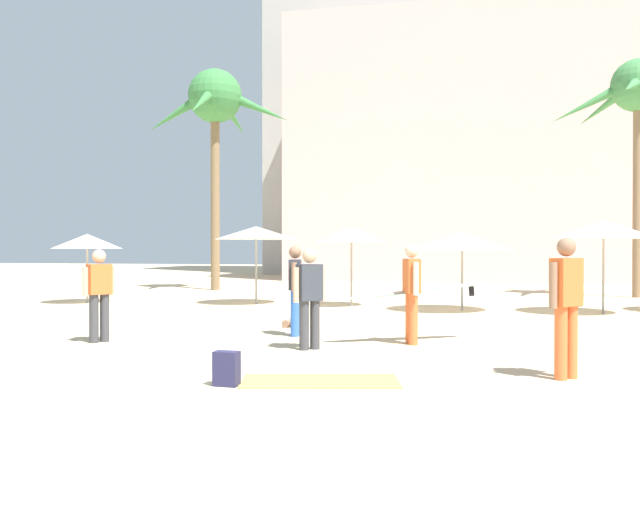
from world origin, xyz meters
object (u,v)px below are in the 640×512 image
cafe_umbrella_3 (351,235)px  beach_towel (320,381)px  cafe_umbrella_0 (87,241)px  person_mid_left (309,294)px  cafe_umbrella_1 (256,233)px  person_far_right (299,310)px  backpack (227,369)px  person_mid_center (566,301)px  cafe_umbrella_2 (604,229)px  palm_tree_left (638,97)px  person_near_right (412,290)px  person_far_left (99,291)px  person_mid_right (295,287)px  cafe_umbrella_4 (462,241)px  palm_tree_far_left (215,106)px

cafe_umbrella_3 → beach_towel: 11.10m
cafe_umbrella_0 → person_mid_left: (8.83, -7.64, -0.97)m
cafe_umbrella_1 → person_mid_left: (3.69, -8.45, -1.22)m
cafe_umbrella_0 → person_far_right: bearing=-28.4°
backpack → person_mid_center: (4.06, 1.34, 0.79)m
cafe_umbrella_0 → cafe_umbrella_2: 14.70m
palm_tree_left → person_near_right: 15.47m
backpack → person_mid_left: 3.14m
person_far_right → person_far_left: (-2.77, -3.43, 0.58)m
palm_tree_left → cafe_umbrella_0: 18.70m
person_mid_center → person_mid_left: bearing=20.7°
cafe_umbrella_1 → person_mid_right: (3.02, -6.84, -1.19)m
cafe_umbrella_3 → cafe_umbrella_4: (3.12, -0.75, -0.21)m
cafe_umbrella_0 → backpack: cafe_umbrella_0 is taller
person_near_right → person_mid_center: person_mid_center is taller
cafe_umbrella_2 → person_far_left: 12.32m
cafe_umbrella_2 → beach_towel: cafe_umbrella_2 is taller
cafe_umbrella_4 → person_far_left: cafe_umbrella_4 is taller
palm_tree_left → beach_towel: size_ratio=4.13×
cafe_umbrella_3 → palm_tree_left: bearing=32.4°
cafe_umbrella_0 → cafe_umbrella_4: cafe_umbrella_0 is taller
palm_tree_left → cafe_umbrella_0: palm_tree_left is taller
person_far_left → person_far_right: bearing=-94.6°
palm_tree_left → person_mid_center: palm_tree_left is taller
person_far_right → person_mid_right: person_mid_right is taller
person_far_left → person_mid_left: 3.84m
cafe_umbrella_1 → cafe_umbrella_3: cafe_umbrella_1 is taller
person_near_right → person_mid_right: (-2.25, 0.48, 0.01)m
cafe_umbrella_1 → person_mid_right: size_ratio=1.44×
palm_tree_left → backpack: size_ratio=19.29×
cafe_umbrella_0 → beach_towel: 14.11m
cafe_umbrella_1 → palm_tree_far_left: bearing=121.2°
person_mid_left → person_mid_right: person_mid_right is taller
cafe_umbrella_0 → person_near_right: (10.41, -6.51, -0.95)m
cafe_umbrella_4 → person_mid_right: bearing=-117.2°
cafe_umbrella_3 → beach_towel: (1.52, -10.80, -2.06)m
cafe_umbrella_1 → person_mid_left: 9.30m
palm_tree_far_left → person_mid_center: palm_tree_far_left is taller
cafe_umbrella_0 → person_near_right: bearing=-32.0°
beach_towel → backpack: (-1.04, -0.50, 0.19)m
palm_tree_far_left → person_mid_left: bearing=-63.1°
person_mid_center → person_far_left: 7.80m
person_near_right → person_far_left: person_near_right is taller
cafe_umbrella_0 → cafe_umbrella_1: size_ratio=0.86×
cafe_umbrella_1 → person_far_left: bearing=-91.0°
person_far_right → person_mid_left: person_mid_left is taller
cafe_umbrella_3 → person_mid_right: cafe_umbrella_3 is taller
cafe_umbrella_1 → person_mid_left: cafe_umbrella_1 is taller
person_far_right → person_mid_center: (4.84, -5.14, 0.67)m
cafe_umbrella_4 → cafe_umbrella_0: bearing=179.3°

